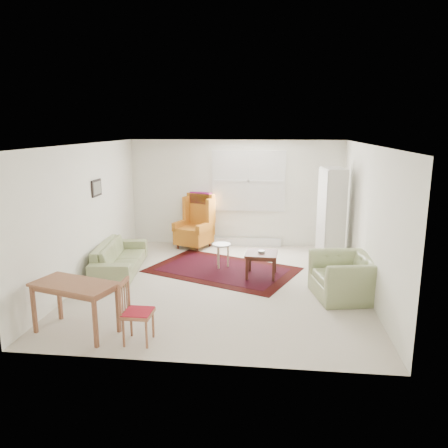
# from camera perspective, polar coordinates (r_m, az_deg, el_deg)

# --- Properties ---
(room) EXTENTS (5.04, 5.54, 2.51)m
(room) POSITION_cam_1_polar(r_m,az_deg,el_deg) (7.87, 0.07, 1.32)
(room) COLOR beige
(room) RESTS_ON ground
(rug) EXTENTS (3.25, 2.72, 0.03)m
(rug) POSITION_cam_1_polar(r_m,az_deg,el_deg) (8.75, -0.20, -5.94)
(rug) COLOR black
(rug) RESTS_ON ground
(sofa) EXTENTS (0.98, 2.01, 0.78)m
(sofa) POSITION_cam_1_polar(r_m,az_deg,el_deg) (8.86, -13.47, -3.50)
(sofa) COLOR #8E9A66
(sofa) RESTS_ON ground
(armchair) EXTENTS (1.16, 1.26, 0.85)m
(armchair) POSITION_cam_1_polar(r_m,az_deg,el_deg) (7.55, 15.52, -6.19)
(armchair) COLOR #8E9A66
(armchair) RESTS_ON ground
(wingback_chair) EXTENTS (0.98, 1.00, 1.28)m
(wingback_chair) POSITION_cam_1_polar(r_m,az_deg,el_deg) (10.21, -4.00, 0.38)
(wingback_chair) COLOR orange
(wingback_chair) RESTS_ON ground
(coffee_table) EXTENTS (0.62, 0.62, 0.48)m
(coffee_table) POSITION_cam_1_polar(r_m,az_deg,el_deg) (8.33, 4.90, -5.30)
(coffee_table) COLOR #3F1B13
(coffee_table) RESTS_ON ground
(stool) EXTENTS (0.43, 0.43, 0.50)m
(stool) POSITION_cam_1_polar(r_m,az_deg,el_deg) (8.85, -0.32, -4.13)
(stool) COLOR white
(stool) RESTS_ON ground
(cabinet) EXTENTS (0.51, 0.84, 1.98)m
(cabinet) POSITION_cam_1_polar(r_m,az_deg,el_deg) (9.34, 13.85, 1.08)
(cabinet) COLOR silver
(cabinet) RESTS_ON ground
(desk) EXTENTS (1.26, 0.88, 0.72)m
(desk) POSITION_cam_1_polar(r_m,az_deg,el_deg) (6.44, -18.77, -10.33)
(desk) COLOR #955C3C
(desk) RESTS_ON ground
(desk_chair) EXTENTS (0.38, 0.38, 0.86)m
(desk_chair) POSITION_cam_1_polar(r_m,az_deg,el_deg) (5.93, -11.19, -11.17)
(desk_chair) COLOR #955C3C
(desk_chair) RESTS_ON ground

